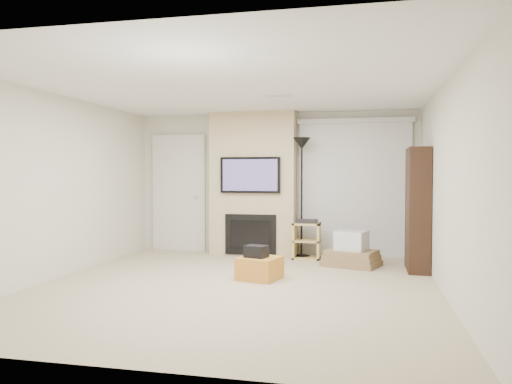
% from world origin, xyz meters
% --- Properties ---
extents(floor, '(5.00, 5.50, 0.00)m').
position_xyz_m(floor, '(0.00, 0.00, 0.00)').
color(floor, '#C0AD89').
rests_on(floor, ground).
extents(ceiling, '(5.00, 5.50, 0.00)m').
position_xyz_m(ceiling, '(0.00, 0.00, 2.50)').
color(ceiling, white).
rests_on(ceiling, wall_back).
extents(wall_back, '(5.00, 0.00, 2.50)m').
position_xyz_m(wall_back, '(0.00, 2.75, 1.25)').
color(wall_back, silver).
rests_on(wall_back, ground).
extents(wall_front, '(5.00, 0.00, 2.50)m').
position_xyz_m(wall_front, '(0.00, -2.75, 1.25)').
color(wall_front, silver).
rests_on(wall_front, ground).
extents(wall_left, '(0.00, 5.50, 2.50)m').
position_xyz_m(wall_left, '(-2.50, 0.00, 1.25)').
color(wall_left, silver).
rests_on(wall_left, ground).
extents(wall_right, '(0.00, 5.50, 2.50)m').
position_xyz_m(wall_right, '(2.50, 0.00, 1.25)').
color(wall_right, silver).
rests_on(wall_right, ground).
extents(hvac_vent, '(0.35, 0.18, 0.01)m').
position_xyz_m(hvac_vent, '(0.40, 0.80, 2.50)').
color(hvac_vent, silver).
rests_on(hvac_vent, ceiling).
extents(ottoman, '(0.61, 0.61, 0.30)m').
position_xyz_m(ottoman, '(0.21, 0.49, 0.15)').
color(ottoman, orange).
rests_on(ottoman, floor).
extents(black_bag, '(0.33, 0.29, 0.16)m').
position_xyz_m(black_bag, '(0.17, 0.46, 0.38)').
color(black_bag, black).
rests_on(black_bag, ottoman).
extents(fireplace_wall, '(1.50, 0.47, 2.50)m').
position_xyz_m(fireplace_wall, '(-0.35, 2.54, 1.24)').
color(fireplace_wall, '#D2B689').
rests_on(fireplace_wall, floor).
extents(entry_door, '(1.02, 0.11, 2.14)m').
position_xyz_m(entry_door, '(-1.80, 2.71, 1.05)').
color(entry_door, silver).
rests_on(entry_door, floor).
extents(vertical_blinds, '(1.98, 0.10, 2.37)m').
position_xyz_m(vertical_blinds, '(1.40, 2.70, 1.27)').
color(vertical_blinds, silver).
rests_on(vertical_blinds, floor).
extents(floor_lamp, '(0.30, 0.30, 2.03)m').
position_xyz_m(floor_lamp, '(0.53, 2.35, 1.60)').
color(floor_lamp, black).
rests_on(floor_lamp, floor).
extents(av_stand, '(0.45, 0.38, 0.66)m').
position_xyz_m(av_stand, '(0.63, 2.27, 0.35)').
color(av_stand, '#E4C06A').
rests_on(av_stand, floor).
extents(box_stack, '(0.96, 0.84, 0.54)m').
position_xyz_m(box_stack, '(1.39, 1.75, 0.21)').
color(box_stack, '#91714C').
rests_on(box_stack, floor).
extents(bookshelf, '(0.30, 0.80, 1.80)m').
position_xyz_m(bookshelf, '(2.34, 1.59, 0.90)').
color(bookshelf, black).
rests_on(bookshelf, floor).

